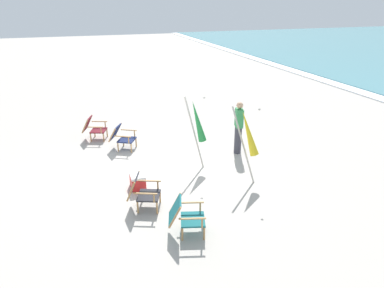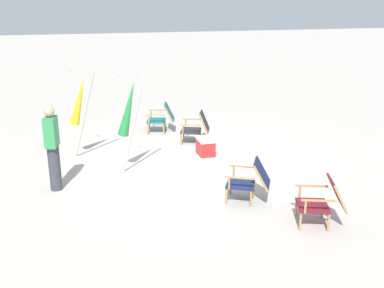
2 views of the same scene
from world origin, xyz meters
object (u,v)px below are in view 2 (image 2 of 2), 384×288
Objects in this scene: beach_chair_back_left at (324,200)px; umbrella_furled_green at (129,109)px; person_near_chairs at (53,148)px; beach_chair_back_right at (162,117)px; umbrella_furled_yellow at (79,101)px; cooler_box at (206,146)px; beach_chair_far_center at (250,179)px; beach_chair_front_right at (197,126)px.

umbrella_furled_green is (3.08, 2.63, 0.93)m from beach_chair_back_left.
person_near_chairs reaches higher than beach_chair_back_left.
umbrella_furled_green reaches higher than beach_chair_back_right.
beach_chair_back_left is 0.43× the size of umbrella_furled_green.
beach_chair_back_right is at bearing -40.08° from person_near_chairs.
beach_chair_back_left is 0.55× the size of person_near_chairs.
cooler_box is (-0.54, -2.74, -1.12)m from umbrella_furled_yellow.
umbrella_furled_yellow is at bearing 78.93° from cooler_box.
beach_chair_far_center is 1.92× the size of cooler_box.
cooler_box is at bearing -70.14° from umbrella_furled_green.
beach_chair_back_right is at bearing 13.37° from beach_chair_back_left.
beach_chair_back_left is at bearing -167.81° from cooler_box.
beach_chair_back_right is at bearing -54.14° from umbrella_furled_yellow.
beach_chair_back_right reaches higher than beach_chair_back_left.
beach_chair_front_right is 0.42× the size of umbrella_furled_green.
person_near_chairs is (-1.70, 0.58, -0.48)m from umbrella_furled_yellow.
beach_chair_back_left is at bearing -170.82° from beach_chair_front_right.
beach_chair_back_right is 0.43× the size of umbrella_furled_yellow.
beach_chair_back_right is 4.28m from person_near_chairs.
umbrella_furled_yellow is (-1.56, 2.16, 0.90)m from beach_chair_back_right.
person_near_chairs is (-0.50, 1.50, -0.51)m from umbrella_furled_green.
umbrella_furled_yellow is 4.14× the size of cooler_box.
umbrella_furled_yellow is at bearing 41.27° from beach_chair_far_center.
beach_chair_back_left is 0.95× the size of beach_chair_far_center.
beach_chair_front_right reaches higher than beach_chair_far_center.
person_near_chairs reaches higher than beach_chair_far_center.
umbrella_furled_yellow is (3.15, 2.77, 0.90)m from beach_chair_far_center.
beach_chair_far_center is 4.29m from umbrella_furled_yellow.
beach_chair_back_right is 0.42× the size of umbrella_furled_green.
beach_chair_back_right is at bearing -24.24° from umbrella_furled_green.
beach_chair_far_center is (-3.52, 0.03, -0.01)m from beach_chair_front_right.
umbrella_furled_green is (-1.56, 1.88, 0.92)m from beach_chair_front_right.
beach_chair_back_left is at bearing -166.63° from beach_chair_back_right.
umbrella_furled_green is at bearing 129.77° from beach_chair_front_right.
person_near_chairs is (-2.07, 3.38, 0.41)m from beach_chair_front_right.
umbrella_furled_yellow reaches higher than beach_chair_far_center.
person_near_chairs is (1.46, 3.35, 0.42)m from beach_chair_far_center.
cooler_box is at bearing 176.41° from beach_chair_front_right.
beach_chair_back_left reaches higher than beach_chair_far_center.
person_near_chairs is at bearing 58.03° from beach_chair_back_left.
umbrella_furled_yellow is at bearing 125.86° from beach_chair_back_right.
umbrella_furled_yellow is 3.01m from cooler_box.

